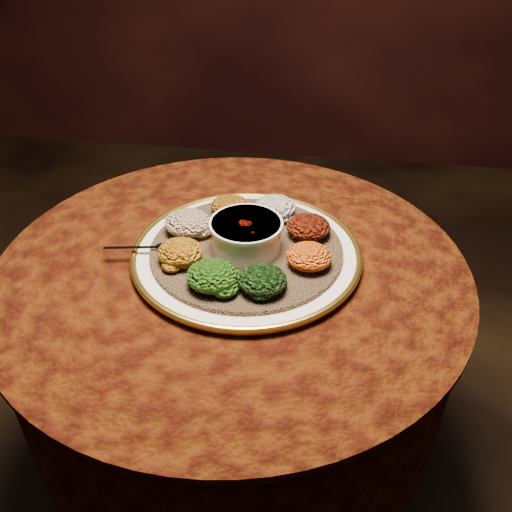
# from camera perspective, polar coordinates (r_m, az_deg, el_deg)

# --- Properties ---
(table) EXTENTS (0.96, 0.96, 0.73)m
(table) POSITION_cam_1_polar(r_m,az_deg,el_deg) (1.27, -2.27, -7.35)
(table) COLOR black
(table) RESTS_ON ground
(platter) EXTENTS (0.58, 0.58, 0.02)m
(platter) POSITION_cam_1_polar(r_m,az_deg,el_deg) (1.16, -0.96, 0.21)
(platter) COLOR white
(platter) RESTS_ON table
(injera) EXTENTS (0.42, 0.42, 0.01)m
(injera) POSITION_cam_1_polar(r_m,az_deg,el_deg) (1.16, -0.97, 0.64)
(injera) COLOR olive
(injera) RESTS_ON platter
(stew_bowl) EXTENTS (0.15, 0.15, 0.06)m
(stew_bowl) POSITION_cam_1_polar(r_m,az_deg,el_deg) (1.13, -0.99, 2.30)
(stew_bowl) COLOR white
(stew_bowl) RESTS_ON injera
(spoon) EXTENTS (0.14, 0.04, 0.01)m
(spoon) POSITION_cam_1_polar(r_m,az_deg,el_deg) (1.16, -9.67, 0.88)
(spoon) COLOR silver
(spoon) RESTS_ON injera
(portion_ayib) EXTENTS (0.09, 0.09, 0.04)m
(portion_ayib) POSITION_cam_1_polar(r_m,az_deg,el_deg) (1.24, 1.91, 4.90)
(portion_ayib) COLOR silver
(portion_ayib) RESTS_ON injera
(portion_kitfo) EXTENTS (0.09, 0.09, 0.04)m
(portion_kitfo) POSITION_cam_1_polar(r_m,az_deg,el_deg) (1.18, 5.26, 2.93)
(portion_kitfo) COLOR black
(portion_kitfo) RESTS_ON injera
(portion_tikil) EXTENTS (0.09, 0.08, 0.04)m
(portion_tikil) POSITION_cam_1_polar(r_m,az_deg,el_deg) (1.10, 5.32, -0.04)
(portion_tikil) COLOR #B4620F
(portion_tikil) RESTS_ON injera
(portion_gomen) EXTENTS (0.09, 0.09, 0.04)m
(portion_gomen) POSITION_cam_1_polar(r_m,az_deg,el_deg) (1.04, 0.63, -2.40)
(portion_gomen) COLOR black
(portion_gomen) RESTS_ON injera
(portion_mixveg) EXTENTS (0.10, 0.09, 0.05)m
(portion_mixveg) POSITION_cam_1_polar(r_m,az_deg,el_deg) (1.05, -4.37, -1.97)
(portion_mixveg) COLOR #984109
(portion_mixveg) RESTS_ON injera
(portion_kik) EXTENTS (0.09, 0.08, 0.04)m
(portion_kik) POSITION_cam_1_polar(r_m,az_deg,el_deg) (1.12, -7.57, 0.40)
(portion_kik) COLOR #BE6F10
(portion_kik) RESTS_ON injera
(portion_timatim) EXTENTS (0.10, 0.09, 0.05)m
(portion_timatim) POSITION_cam_1_polar(r_m,az_deg,el_deg) (1.20, -6.83, 3.33)
(portion_timatim) COLOR maroon
(portion_timatim) RESTS_ON injera
(portion_shiro) EXTENTS (0.08, 0.08, 0.04)m
(portion_shiro) POSITION_cam_1_polar(r_m,az_deg,el_deg) (1.25, -2.64, 5.03)
(portion_shiro) COLOR #8C4F10
(portion_shiro) RESTS_ON injera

